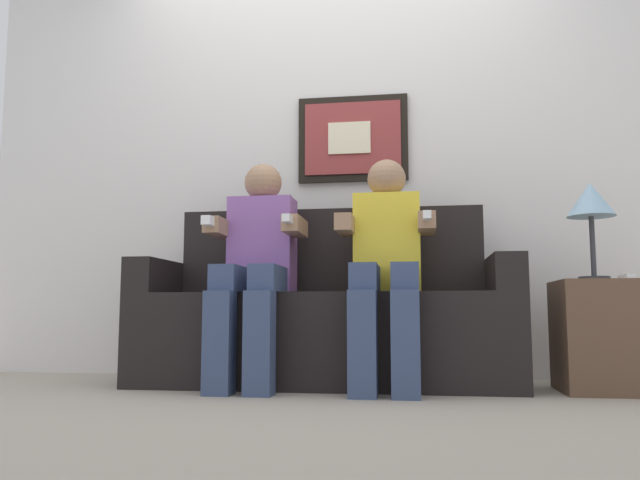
% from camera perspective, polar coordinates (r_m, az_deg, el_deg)
% --- Properties ---
extents(ground_plane, '(5.54, 5.54, 0.00)m').
position_cam_1_polar(ground_plane, '(2.89, -0.46, -13.56)').
color(ground_plane, '#9E9384').
extents(back_wall_assembly, '(4.26, 0.10, 2.60)m').
position_cam_1_polar(back_wall_assembly, '(3.75, 1.48, 8.10)').
color(back_wall_assembly, silver).
rests_on(back_wall_assembly, ground_plane).
extents(couch, '(1.86, 0.58, 0.90)m').
position_cam_1_polar(couch, '(3.19, 0.48, -7.29)').
color(couch, black).
rests_on(couch, ground_plane).
extents(person_on_left, '(0.46, 0.56, 1.11)m').
position_cam_1_polar(person_on_left, '(3.10, -5.72, -1.85)').
color(person_on_left, '#8C59A5').
rests_on(person_on_left, ground_plane).
extents(person_on_right, '(0.46, 0.56, 1.11)m').
position_cam_1_polar(person_on_right, '(3.01, 5.96, -1.71)').
color(person_on_right, yellow).
rests_on(person_on_right, ground_plane).
extents(side_table_right, '(0.40, 0.40, 0.50)m').
position_cam_1_polar(side_table_right, '(3.17, 24.05, -7.86)').
color(side_table_right, brown).
rests_on(side_table_right, ground_plane).
extents(table_lamp, '(0.22, 0.22, 0.46)m').
position_cam_1_polar(table_lamp, '(3.23, 23.05, 2.97)').
color(table_lamp, '#333338').
rests_on(table_lamp, side_table_right).
extents(spare_remote_on_table, '(0.04, 0.13, 0.02)m').
position_cam_1_polar(spare_remote_on_table, '(3.08, 25.73, -2.99)').
color(spare_remote_on_table, white).
rests_on(spare_remote_on_table, side_table_right).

